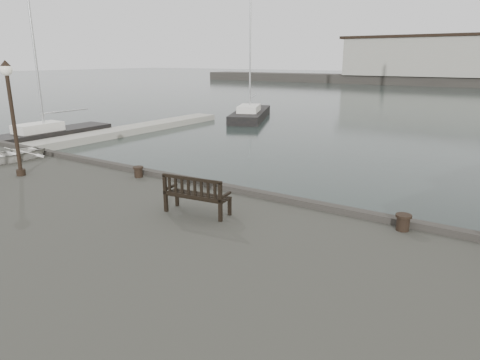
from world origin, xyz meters
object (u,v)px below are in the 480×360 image
at_px(lamp_post, 11,103).
at_px(yacht_a, 51,138).
at_px(bollard_left, 138,172).
at_px(yacht_d, 251,116).
at_px(dinghy, 10,154).
at_px(bollard_right, 403,222).
at_px(bench, 197,202).

distance_m(lamp_post, yacht_a, 16.40).
distance_m(bollard_left, yacht_d, 27.62).
bearing_deg(dinghy, bollard_right, 4.30).
height_order(bollard_right, yacht_a, yacht_a).
relative_size(lamp_post, yacht_d, 0.32).
xyz_separation_m(bench, dinghy, (-10.48, 0.65, -0.06)).
distance_m(bench, bollard_left, 4.51).
bearing_deg(lamp_post, bench, 3.11).
xyz_separation_m(yacht_a, yacht_d, (5.45, 17.97, -0.01)).
distance_m(bollard_left, lamp_post, 4.98).
xyz_separation_m(dinghy, yacht_d, (-4.75, 26.38, -1.61)).
relative_size(bollard_left, yacht_a, 0.03).
relative_size(bollard_right, yacht_a, 0.03).
height_order(lamp_post, yacht_a, yacht_a).
xyz_separation_m(bench, bollard_right, (5.01, 1.89, -0.13)).
relative_size(bollard_right, lamp_post, 0.10).
distance_m(bollard_left, bollard_right, 9.15).
height_order(bench, bollard_right, bench).
height_order(dinghy, yacht_a, yacht_a).
bearing_deg(bollard_right, dinghy, -175.42).
bearing_deg(bollard_left, bollard_right, 0.68).
bearing_deg(bench, dinghy, 169.17).
bearing_deg(yacht_a, lamp_post, -37.60).
xyz_separation_m(bollard_left, lamp_post, (-3.75, -2.20, 2.42)).
bearing_deg(bollard_left, lamp_post, -149.56).
height_order(bollard_left, yacht_a, yacht_a).
relative_size(yacht_a, yacht_d, 0.96).
bearing_deg(bench, yacht_a, 149.06).
bearing_deg(lamp_post, bollard_right, 10.17).
bearing_deg(dinghy, bollard_left, 9.83).
height_order(yacht_a, yacht_d, yacht_d).
height_order(bench, lamp_post, lamp_post).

